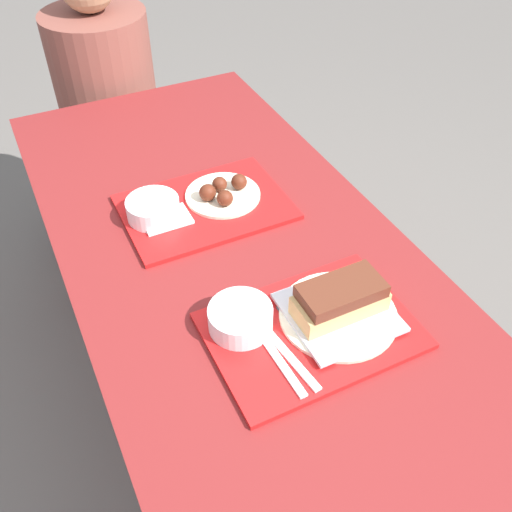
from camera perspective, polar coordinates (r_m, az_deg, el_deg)
name	(u,v)px	position (r m, az deg, el deg)	size (l,w,h in m)	color
ground_plane	(252,441)	(1.87, -0.42, -18.04)	(12.00, 12.00, 0.00)	#605B56
picnic_table	(250,298)	(1.33, -0.56, -4.24)	(0.76, 1.85, 0.75)	maroon
picnic_bench_far	(128,162)	(2.38, -12.70, 9.19)	(0.72, 0.28, 0.42)	maroon
tray_near	(311,330)	(1.15, 5.53, -7.41)	(0.40, 0.29, 0.01)	red
tray_far	(205,207)	(1.43, -5.10, 4.89)	(0.40, 0.29, 0.01)	red
bowl_coleslaw_near	(240,317)	(1.12, -1.57, -6.11)	(0.13, 0.13, 0.05)	white
brisket_sandwich_plate	(339,305)	(1.14, 8.34, -4.88)	(0.24, 0.24, 0.09)	beige
plastic_fork_near	(281,363)	(1.08, 2.47, -10.60)	(0.02, 0.17, 0.00)	white
plastic_knife_near	(291,358)	(1.09, 3.51, -10.18)	(0.04, 0.17, 0.00)	white
condiment_packet	(287,309)	(1.17, 3.15, -5.28)	(0.04, 0.03, 0.01)	teal
bowl_coleslaw_far	(153,208)	(1.39, -10.26, 4.78)	(0.13, 0.13, 0.05)	white
wings_plate_far	(223,192)	(1.44, -3.35, 6.38)	(0.19, 0.19, 0.05)	beige
napkin_far	(166,219)	(1.39, -8.96, 3.65)	(0.11, 0.08, 0.01)	white
person_seated_across	(104,79)	(2.20, -14.94, 16.74)	(0.36, 0.36, 0.70)	brown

